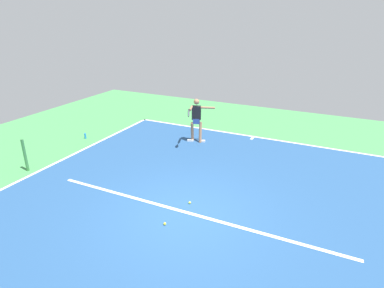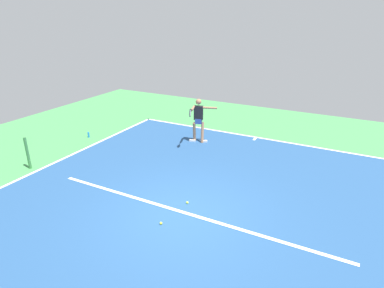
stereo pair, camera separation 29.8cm
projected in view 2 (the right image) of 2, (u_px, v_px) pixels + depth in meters
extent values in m
plane|color=#428E4C|center=(182.00, 214.00, 8.16)|extent=(21.61, 21.61, 0.00)
cube|color=navy|center=(182.00, 214.00, 8.15)|extent=(10.71, 12.46, 0.00)
cube|color=white|center=(256.00, 137.00, 13.23)|extent=(10.71, 0.10, 0.01)
cube|color=white|center=(38.00, 170.00, 10.44)|extent=(0.10, 12.46, 0.01)
cube|color=white|center=(184.00, 212.00, 8.23)|extent=(8.03, 0.10, 0.01)
cube|color=white|center=(255.00, 139.00, 13.07)|extent=(0.10, 0.30, 0.01)
cylinder|color=#38753D|center=(28.00, 153.00, 10.39)|extent=(0.09, 0.09, 1.07)
cylinder|color=#9E7051|center=(202.00, 132.00, 12.62)|extent=(0.18, 0.28, 0.81)
cube|color=white|center=(204.00, 141.00, 12.75)|extent=(0.26, 0.17, 0.07)
cylinder|color=#9E7051|center=(194.00, 132.00, 12.67)|extent=(0.18, 0.28, 0.81)
cube|color=white|center=(192.00, 140.00, 12.82)|extent=(0.26, 0.17, 0.07)
cube|color=#2D4799|center=(198.00, 121.00, 12.48)|extent=(0.30, 0.27, 0.20)
cube|color=black|center=(198.00, 113.00, 12.36)|extent=(0.38, 0.28, 0.53)
sphere|color=#9E7051|center=(199.00, 102.00, 12.20)|extent=(0.21, 0.21, 0.21)
cylinder|color=#9E7051|center=(210.00, 108.00, 12.21)|extent=(0.53, 0.24, 0.08)
cylinder|color=#9E7051|center=(193.00, 108.00, 12.05)|extent=(0.24, 0.53, 0.08)
cylinder|color=black|center=(191.00, 111.00, 11.71)|extent=(0.10, 0.22, 0.03)
torus|color=black|center=(190.00, 113.00, 11.48)|extent=(0.11, 0.29, 0.29)
cylinder|color=silver|center=(190.00, 113.00, 11.48)|extent=(0.08, 0.24, 0.25)
sphere|color=#C6E53D|center=(187.00, 203.00, 8.61)|extent=(0.07, 0.07, 0.07)
sphere|color=yellow|center=(161.00, 223.00, 7.76)|extent=(0.07, 0.07, 0.07)
cylinder|color=blue|center=(89.00, 135.00, 13.20)|extent=(0.07, 0.07, 0.22)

